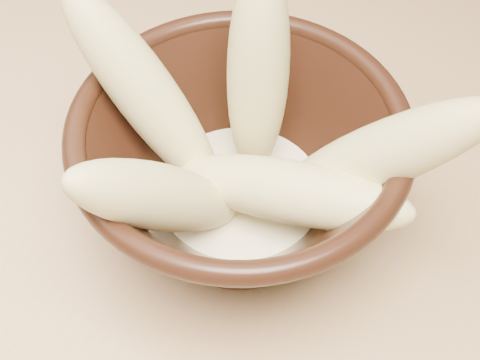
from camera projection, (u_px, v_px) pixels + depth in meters
name	position (u px, v px, depth m)	size (l,w,h in m)	color
table	(129.00, 291.00, 0.54)	(1.20, 0.80, 0.75)	tan
bowl	(240.00, 171.00, 0.44)	(0.21, 0.21, 0.12)	black
milk_puddle	(240.00, 196.00, 0.46)	(0.12, 0.12, 0.02)	#F0E7C1
banana_upright	(258.00, 74.00, 0.42)	(0.04, 0.04, 0.15)	#D1C37B
banana_left	(145.00, 93.00, 0.42)	(0.04, 0.04, 0.17)	#D1C37B
banana_right	(376.00, 157.00, 0.39)	(0.04, 0.04, 0.17)	#D1C37B
banana_across	(287.00, 191.00, 0.41)	(0.04, 0.04, 0.16)	#D1C37B
banana_front	(161.00, 197.00, 0.38)	(0.04, 0.04, 0.15)	#D1C37B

